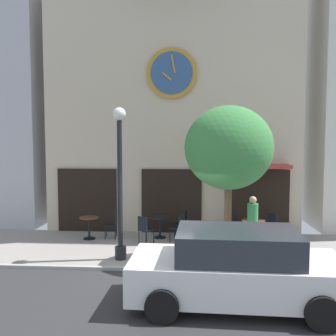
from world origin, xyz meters
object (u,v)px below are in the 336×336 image
(parked_car_white, at_px, (237,268))
(cafe_chair_near_tree, at_px, (270,224))
(cafe_table_center_right, at_px, (89,224))
(cafe_chair_outer, at_px, (113,223))
(pedestrian_green, at_px, (253,223))
(cafe_chair_by_entrance, at_px, (179,226))
(cafe_chair_curbside, at_px, (145,228))
(cafe_table_near_curb, at_px, (253,227))
(cafe_chair_under_awning, at_px, (184,221))
(street_lamp, at_px, (120,183))
(cafe_chair_corner, at_px, (236,223))
(street_tree, at_px, (229,148))
(cafe_table_center, at_px, (160,223))

(parked_car_white, bearing_deg, cafe_chair_near_tree, 71.21)
(cafe_table_center_right, bearing_deg, cafe_chair_outer, 12.70)
(cafe_table_center_right, distance_m, parked_car_white, 6.47)
(pedestrian_green, bearing_deg, cafe_chair_by_entrance, 157.74)
(cafe_chair_curbside, bearing_deg, cafe_table_near_curb, 3.65)
(cafe_chair_under_awning, relative_size, pedestrian_green, 0.54)
(street_lamp, relative_size, cafe_chair_by_entrance, 4.72)
(cafe_chair_under_awning, distance_m, cafe_chair_corner, 1.77)
(cafe_chair_by_entrance, bearing_deg, street_lamp, -129.51)
(street_tree, height_order, pedestrian_green, street_tree)
(cafe_table_center_right, xyz_separation_m, cafe_chair_outer, (0.78, 0.18, 0.03))
(cafe_chair_under_awning, xyz_separation_m, parked_car_white, (1.19, -5.28, 0.23))
(cafe_table_center_right, bearing_deg, cafe_chair_curbside, -13.40)
(street_tree, bearing_deg, cafe_chair_near_tree, 54.58)
(cafe_chair_outer, bearing_deg, cafe_chair_by_entrance, -7.24)
(street_tree, bearing_deg, cafe_chair_corner, 78.36)
(cafe_chair_under_awning, relative_size, parked_car_white, 0.21)
(cafe_table_near_curb, xyz_separation_m, cafe_chair_curbside, (-3.49, -0.22, -0.03))
(cafe_table_center, relative_size, cafe_chair_near_tree, 0.82)
(cafe_chair_corner, xyz_separation_m, pedestrian_green, (0.33, -1.46, 0.33))
(street_lamp, relative_size, pedestrian_green, 2.54)
(cafe_chair_corner, bearing_deg, street_tree, -101.64)
(cafe_table_center, xyz_separation_m, cafe_table_near_curb, (3.06, -0.54, 0.04))
(cafe_table_center, bearing_deg, parked_car_white, -68.45)
(street_lamp, height_order, street_tree, street_tree)
(pedestrian_green, bearing_deg, cafe_table_near_curb, 79.01)
(cafe_chair_corner, bearing_deg, cafe_chair_near_tree, -8.68)
(street_lamp, bearing_deg, cafe_table_near_curb, 24.25)
(street_lamp, height_order, cafe_table_center_right, street_lamp)
(street_lamp, xyz_separation_m, cafe_chair_by_entrance, (1.58, 1.92, -1.63))
(cafe_chair_under_awning, bearing_deg, cafe_chair_by_entrance, -102.30)
(street_tree, distance_m, cafe_chair_under_awning, 3.87)
(cafe_table_near_curb, bearing_deg, cafe_chair_by_entrance, 176.92)
(cafe_table_center_right, bearing_deg, cafe_chair_by_entrance, -2.09)
(cafe_chair_corner, height_order, cafe_chair_outer, same)
(street_lamp, bearing_deg, cafe_table_center_right, 125.74)
(cafe_chair_by_entrance, bearing_deg, cafe_table_center, 148.14)
(street_tree, bearing_deg, cafe_chair_by_entrance, 125.96)
(street_lamp, distance_m, cafe_chair_outer, 2.82)
(pedestrian_green, relative_size, parked_car_white, 0.38)
(cafe_table_center, distance_m, cafe_table_near_curb, 3.11)
(cafe_chair_outer, bearing_deg, cafe_chair_under_awning, 8.29)
(cafe_table_center_right, bearing_deg, cafe_table_near_curb, -2.53)
(cafe_table_near_curb, distance_m, cafe_chair_under_awning, 2.38)
(cafe_table_center_right, distance_m, cafe_table_center, 2.39)
(street_tree, relative_size, cafe_table_center_right, 5.71)
(cafe_chair_under_awning, bearing_deg, cafe_table_center_right, -170.62)
(street_lamp, xyz_separation_m, cafe_table_near_curb, (3.97, 1.79, -1.59))
(cafe_table_center_right, distance_m, cafe_chair_under_awning, 3.23)
(cafe_table_near_curb, bearing_deg, street_lamp, -155.75)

